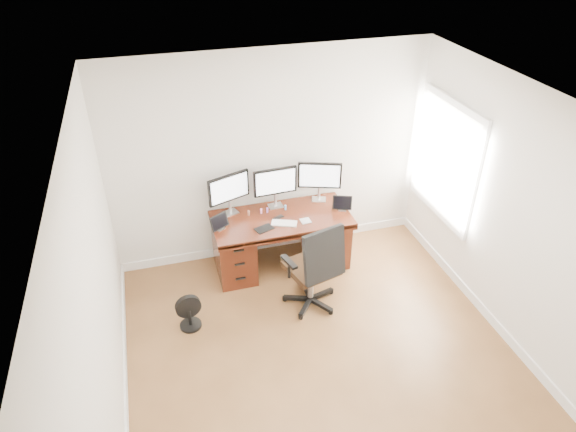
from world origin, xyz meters
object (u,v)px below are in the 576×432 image
object	(u,v)px
keyboard	(284,223)
office_chair	(314,280)
desk	(281,239)
floor_fan	(189,313)
monitor_center	(275,183)

from	to	relation	value
keyboard	office_chair	bearing A→B (deg)	-54.45
desk	keyboard	xyz separation A→B (m)	(-0.01, -0.18, 0.36)
office_chair	floor_fan	world-z (taller)	office_chair
monitor_center	desk	bearing A→B (deg)	-92.99
desk	office_chair	size ratio (longest dim) A/B	1.48
keyboard	floor_fan	bearing A→B (deg)	-131.46
monitor_center	office_chair	bearing A→B (deg)	-85.00
desk	keyboard	world-z (taller)	keyboard
desk	floor_fan	world-z (taller)	desk
desk	keyboard	bearing A→B (deg)	-91.67
office_chair	keyboard	size ratio (longest dim) A/B	3.75
desk	keyboard	size ratio (longest dim) A/B	5.56
desk	floor_fan	size ratio (longest dim) A/B	4.05
desk	floor_fan	xyz separation A→B (m)	(-1.28, -0.81, -0.20)
office_chair	keyboard	distance (m)	0.79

